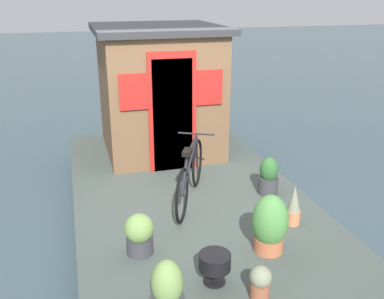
% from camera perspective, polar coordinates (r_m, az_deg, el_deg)
% --- Properties ---
extents(ground_plane, '(60.00, 60.00, 0.00)m').
position_cam_1_polar(ground_plane, '(6.15, -0.51, -8.91)').
color(ground_plane, '#384C54').
extents(houseboat_deck, '(5.89, 3.05, 0.39)m').
position_cam_1_polar(houseboat_deck, '(6.05, -0.52, -7.31)').
color(houseboat_deck, '#424C47').
rests_on(houseboat_deck, ground_plane).
extents(houseboat_cabin, '(2.13, 2.03, 2.08)m').
position_cam_1_polar(houseboat_cabin, '(7.32, -4.38, 7.91)').
color(houseboat_cabin, brown).
rests_on(houseboat_cabin, houseboat_deck).
extents(bicycle, '(1.55, 0.82, 0.80)m').
position_cam_1_polar(bicycle, '(5.59, -0.23, -3.36)').
color(bicycle, black).
rests_on(bicycle, houseboat_deck).
extents(potted_plant_basil, '(0.27, 0.27, 0.52)m').
position_cam_1_polar(potted_plant_basil, '(5.94, 10.06, -3.51)').
color(potted_plant_basil, '#38383D').
rests_on(potted_plant_basil, houseboat_deck).
extents(potted_plant_rosemary, '(0.17, 0.17, 0.50)m').
position_cam_1_polar(potted_plant_rosemary, '(5.25, 13.25, -7.23)').
color(potted_plant_rosemary, '#C6754C').
rests_on(potted_plant_rosemary, houseboat_deck).
extents(potted_plant_mint, '(0.38, 0.38, 0.65)m').
position_cam_1_polar(potted_plant_mint, '(4.65, 10.21, -9.67)').
color(potted_plant_mint, '#B2603D').
rests_on(potted_plant_mint, houseboat_deck).
extents(potted_plant_sage, '(0.31, 0.31, 0.45)m').
position_cam_1_polar(potted_plant_sage, '(4.62, -6.95, -10.97)').
color(potted_plant_sage, '#38383D').
rests_on(potted_plant_sage, houseboat_deck).
extents(potted_plant_geranium, '(0.20, 0.20, 0.33)m').
position_cam_1_polar(potted_plant_geranium, '(4.06, 8.99, -16.88)').
color(potted_plant_geranium, '#935138').
rests_on(potted_plant_geranium, houseboat_deck).
extents(potted_plant_fern, '(0.30, 0.30, 0.54)m').
position_cam_1_polar(potted_plant_fern, '(3.81, -3.28, -18.10)').
color(potted_plant_fern, '#38383D').
rests_on(potted_plant_fern, houseboat_deck).
extents(charcoal_grill, '(0.31, 0.31, 0.31)m').
position_cam_1_polar(charcoal_grill, '(4.18, 3.02, -14.68)').
color(charcoal_grill, black).
rests_on(charcoal_grill, houseboat_deck).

